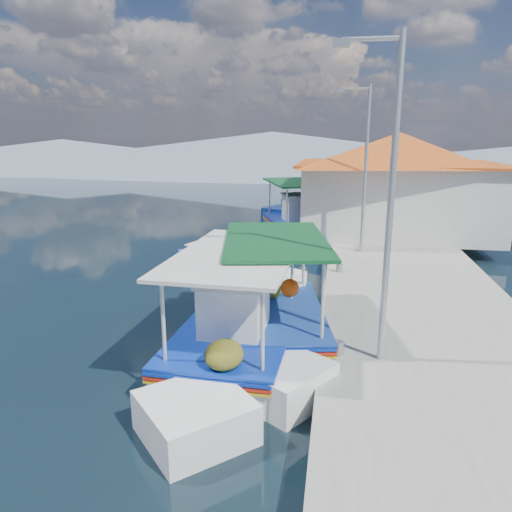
# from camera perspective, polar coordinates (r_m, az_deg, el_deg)

# --- Properties ---
(ground) EXTENTS (160.00, 160.00, 0.00)m
(ground) POSITION_cam_1_polar(r_m,az_deg,el_deg) (9.10, -16.27, -17.92)
(ground) COLOR black
(ground) RESTS_ON ground
(quay) EXTENTS (5.00, 44.00, 0.50)m
(quay) POSITION_cam_1_polar(r_m,az_deg,el_deg) (13.79, 18.74, -5.57)
(quay) COLOR #9F9B95
(quay) RESTS_ON ground
(bollards) EXTENTS (0.20, 17.20, 0.30)m
(bollards) POSITION_cam_1_polar(r_m,az_deg,el_deg) (12.77, 10.01, -4.70)
(bollards) COLOR #A5A8AD
(bollards) RESTS_ON quay
(main_caique) EXTENTS (2.55, 8.11, 2.67)m
(main_caique) POSITION_cam_1_polar(r_m,az_deg,el_deg) (10.55, -2.05, -9.45)
(main_caique) COLOR white
(main_caique) RESTS_ON ground
(caique_green_canopy) EXTENTS (3.11, 7.30, 2.78)m
(caique_green_canopy) POSITION_cam_1_polar(r_m,az_deg,el_deg) (11.46, 2.38, -8.01)
(caique_green_canopy) COLOR white
(caique_green_canopy) RESTS_ON ground
(caique_blue_hull) EXTENTS (2.98, 5.49, 1.04)m
(caique_blue_hull) POSITION_cam_1_polar(r_m,az_deg,el_deg) (19.26, -3.64, 0.85)
(caique_blue_hull) COLOR navy
(caique_blue_hull) RESTS_ON ground
(caique_far) EXTENTS (4.25, 7.93, 2.94)m
(caique_far) POSITION_cam_1_polar(r_m,az_deg,el_deg) (22.97, 4.98, 3.71)
(caique_far) COLOR navy
(caique_far) RESTS_ON ground
(harbor_building) EXTENTS (10.49, 10.49, 4.40)m
(harbor_building) POSITION_cam_1_polar(r_m,az_deg,el_deg) (22.07, 16.60, 8.59)
(harbor_building) COLOR white
(harbor_building) RESTS_ON quay
(lamp_post_near) EXTENTS (1.21, 0.14, 6.00)m
(lamp_post_near) POSITION_cam_1_polar(r_m,az_deg,el_deg) (8.92, 15.47, 7.92)
(lamp_post_near) COLOR #A5A8AD
(lamp_post_near) RESTS_ON quay
(lamp_post_far) EXTENTS (1.21, 0.14, 6.00)m
(lamp_post_far) POSITION_cam_1_polar(r_m,az_deg,el_deg) (17.88, 12.81, 11.07)
(lamp_post_far) COLOR #A5A8AD
(lamp_post_far) RESTS_ON quay
(mountain_ridge) EXTENTS (171.40, 96.00, 5.50)m
(mountain_ridge) POSITION_cam_1_polar(r_m,az_deg,el_deg) (62.96, 12.70, 11.55)
(mountain_ridge) COLOR slate
(mountain_ridge) RESTS_ON ground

